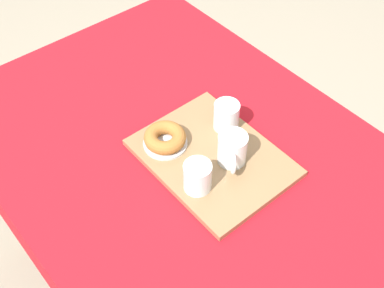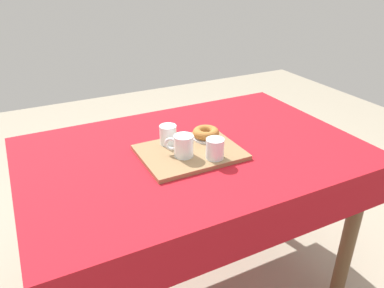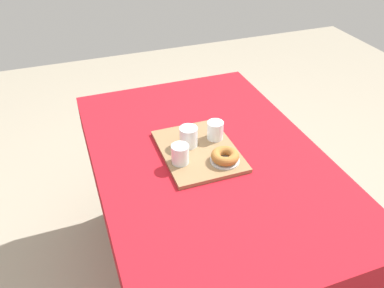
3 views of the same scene
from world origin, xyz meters
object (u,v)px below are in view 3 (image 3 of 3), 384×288
object	(u,v)px
dining_table	(208,174)
water_glass_far	(180,155)
donut_plate_left	(225,160)
sugar_donut_left	(225,156)
serving_tray	(198,151)
tea_mug_left	(189,137)
water_glass_near	(215,131)

from	to	relation	value
dining_table	water_glass_far	world-z (taller)	water_glass_far
dining_table	water_glass_far	size ratio (longest dim) A/B	17.30
donut_plate_left	sugar_donut_left	xyz separation A→B (m)	(0.00, 0.00, 0.02)
dining_table	donut_plate_left	distance (m)	0.15
dining_table	serving_tray	distance (m)	0.12
tea_mug_left	water_glass_far	size ratio (longest dim) A/B	1.26
donut_plate_left	serving_tray	bearing A→B (deg)	-147.68
water_glass_near	water_glass_far	xyz separation A→B (m)	(0.11, -0.19, 0.00)
serving_tray	tea_mug_left	distance (m)	0.07
sugar_donut_left	water_glass_far	bearing A→B (deg)	-107.75
water_glass_near	water_glass_far	world-z (taller)	same
water_glass_near	water_glass_far	distance (m)	0.22
water_glass_near	donut_plate_left	size ratio (longest dim) A/B	0.67
donut_plate_left	tea_mug_left	bearing A→B (deg)	-147.62
water_glass_near	sugar_donut_left	distance (m)	0.16
serving_tray	water_glass_far	distance (m)	0.12
water_glass_far	sugar_donut_left	bearing A→B (deg)	72.25
serving_tray	sugar_donut_left	xyz separation A→B (m)	(0.11, 0.07, 0.03)
water_glass_far	sugar_donut_left	distance (m)	0.17
tea_mug_left	water_glass_near	distance (m)	0.12
tea_mug_left	donut_plate_left	size ratio (longest dim) A/B	0.85
serving_tray	donut_plate_left	distance (m)	0.13
water_glass_far	water_glass_near	bearing A→B (deg)	119.21
serving_tray	sugar_donut_left	bearing A→B (deg)	32.32
tea_mug_left	sugar_donut_left	world-z (taller)	tea_mug_left
serving_tray	tea_mug_left	xyz separation A→B (m)	(-0.04, -0.03, 0.05)
dining_table	sugar_donut_left	xyz separation A→B (m)	(0.08, 0.04, 0.14)
water_glass_far	sugar_donut_left	size ratio (longest dim) A/B	0.71
serving_tray	water_glass_near	distance (m)	0.12
tea_mug_left	sugar_donut_left	bearing A→B (deg)	32.38
tea_mug_left	water_glass_near	world-z (taller)	tea_mug_left
water_glass_near	water_glass_far	bearing A→B (deg)	-60.79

